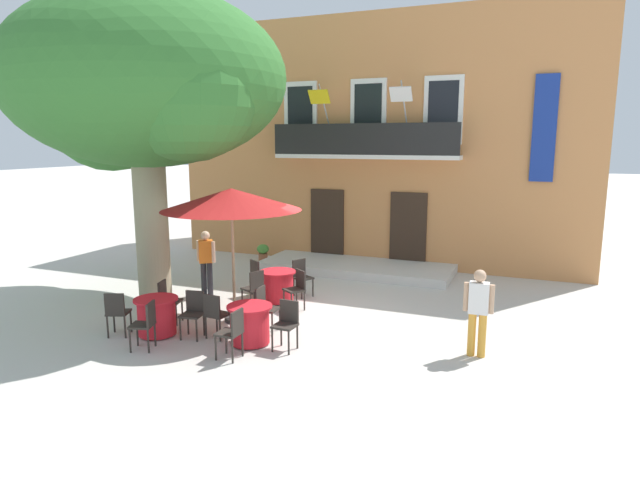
{
  "coord_description": "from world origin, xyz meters",
  "views": [
    {
      "loc": [
        4.6,
        -10.84,
        3.83
      ],
      "look_at": [
        -0.59,
        1.81,
        1.3
      ],
      "focal_mm": 30.47,
      "sensor_mm": 36.0,
      "label": 1
    }
  ],
  "objects_px": {
    "cafe_chair_near_tree_1": "(265,306)",
    "cafe_table_middle": "(157,316)",
    "ground_planter_left": "(263,252)",
    "cafe_chair_middle_0": "(117,311)",
    "cafe_chair_middle_3": "(167,299)",
    "cafe_chair_front_1": "(301,275)",
    "plane_tree": "(142,87)",
    "cafe_chair_near_tree_2": "(215,313)",
    "pedestrian_mid_plaza": "(206,259)",
    "cafe_chair_front_2": "(258,275)",
    "cafe_table_front": "(278,286)",
    "cafe_table_near_tree": "(250,324)",
    "cafe_chair_near_tree_3": "(232,330)",
    "cafe_chair_middle_2": "(193,311)",
    "cafe_chair_front_0": "(297,287)",
    "pedestrian_near_entrance": "(478,308)",
    "cafe_chair_near_tree_0": "(287,322)",
    "cafe_chair_middle_1": "(146,322)",
    "cafe_umbrella": "(231,200)",
    "cafe_chair_front_3": "(254,287)"
  },
  "relations": [
    {
      "from": "cafe_chair_middle_2",
      "to": "cafe_chair_front_2",
      "type": "distance_m",
      "value": 3.04
    },
    {
      "from": "cafe_chair_near_tree_1",
      "to": "cafe_chair_front_2",
      "type": "bearing_deg",
      "value": 121.54
    },
    {
      "from": "cafe_chair_middle_2",
      "to": "cafe_chair_middle_0",
      "type": "bearing_deg",
      "value": -157.98
    },
    {
      "from": "cafe_chair_near_tree_0",
      "to": "cafe_umbrella",
      "type": "xyz_separation_m",
      "value": [
        -1.72,
        0.99,
        2.08
      ]
    },
    {
      "from": "cafe_chair_near_tree_1",
      "to": "cafe_chair_front_1",
      "type": "bearing_deg",
      "value": 97.82
    },
    {
      "from": "cafe_chair_front_1",
      "to": "cafe_table_middle",
      "type": "bearing_deg",
      "value": -112.65
    },
    {
      "from": "cafe_chair_near_tree_0",
      "to": "cafe_chair_front_0",
      "type": "height_order",
      "value": "same"
    },
    {
      "from": "ground_planter_left",
      "to": "pedestrian_near_entrance",
      "type": "distance_m",
      "value": 8.96
    },
    {
      "from": "cafe_chair_front_2",
      "to": "cafe_chair_front_3",
      "type": "height_order",
      "value": "same"
    },
    {
      "from": "cafe_chair_near_tree_1",
      "to": "cafe_table_middle",
      "type": "bearing_deg",
      "value": -150.96
    },
    {
      "from": "pedestrian_near_entrance",
      "to": "cafe_table_front",
      "type": "bearing_deg",
      "value": 161.23
    },
    {
      "from": "cafe_chair_middle_3",
      "to": "cafe_chair_front_1",
      "type": "bearing_deg",
      "value": 58.53
    },
    {
      "from": "pedestrian_near_entrance",
      "to": "cafe_chair_middle_0",
      "type": "bearing_deg",
      "value": -165.95
    },
    {
      "from": "ground_planter_left",
      "to": "cafe_chair_near_tree_0",
      "type": "bearing_deg",
      "value": -58.41
    },
    {
      "from": "plane_tree",
      "to": "cafe_chair_near_tree_2",
      "type": "distance_m",
      "value": 5.57
    },
    {
      "from": "cafe_chair_near_tree_3",
      "to": "pedestrian_mid_plaza",
      "type": "distance_m",
      "value": 4.25
    },
    {
      "from": "cafe_table_front",
      "to": "cafe_chair_front_2",
      "type": "xyz_separation_m",
      "value": [
        -0.69,
        0.31,
        0.14
      ]
    },
    {
      "from": "cafe_chair_near_tree_2",
      "to": "pedestrian_near_entrance",
      "type": "bearing_deg",
      "value": 12.15
    },
    {
      "from": "cafe_chair_front_2",
      "to": "pedestrian_mid_plaza",
      "type": "distance_m",
      "value": 1.35
    },
    {
      "from": "cafe_chair_middle_2",
      "to": "ground_planter_left",
      "type": "xyz_separation_m",
      "value": [
        -1.91,
        6.43,
        -0.21
      ]
    },
    {
      "from": "cafe_chair_near_tree_0",
      "to": "cafe_chair_middle_0",
      "type": "distance_m",
      "value": 3.43
    },
    {
      "from": "cafe_chair_middle_2",
      "to": "cafe_chair_front_1",
      "type": "relative_size",
      "value": 1.0
    },
    {
      "from": "ground_planter_left",
      "to": "cafe_chair_middle_0",
      "type": "bearing_deg",
      "value": -85.74
    },
    {
      "from": "cafe_umbrella",
      "to": "pedestrian_mid_plaza",
      "type": "bearing_deg",
      "value": 138.88
    },
    {
      "from": "cafe_table_front",
      "to": "cafe_chair_front_1",
      "type": "distance_m",
      "value": 0.77
    },
    {
      "from": "plane_tree",
      "to": "cafe_chair_front_1",
      "type": "distance_m",
      "value": 5.74
    },
    {
      "from": "cafe_table_middle",
      "to": "cafe_chair_front_0",
      "type": "distance_m",
      "value": 3.19
    },
    {
      "from": "cafe_table_middle",
      "to": "cafe_chair_middle_3",
      "type": "height_order",
      "value": "cafe_chair_middle_3"
    },
    {
      "from": "cafe_chair_front_2",
      "to": "cafe_umbrella",
      "type": "distance_m",
      "value": 2.87
    },
    {
      "from": "cafe_chair_near_tree_0",
      "to": "cafe_chair_middle_2",
      "type": "xyz_separation_m",
      "value": [
        -1.97,
        -0.12,
        0.0
      ]
    },
    {
      "from": "cafe_chair_front_0",
      "to": "cafe_chair_near_tree_1",
      "type": "bearing_deg",
      "value": -89.98
    },
    {
      "from": "cafe_chair_middle_0",
      "to": "cafe_chair_near_tree_3",
      "type": "bearing_deg",
      "value": -2.3
    },
    {
      "from": "plane_tree",
      "to": "pedestrian_mid_plaza",
      "type": "relative_size",
      "value": 4.38
    },
    {
      "from": "cafe_chair_middle_0",
      "to": "cafe_chair_middle_1",
      "type": "relative_size",
      "value": 1.0
    },
    {
      "from": "cafe_chair_middle_2",
      "to": "ground_planter_left",
      "type": "bearing_deg",
      "value": 106.54
    },
    {
      "from": "cafe_chair_near_tree_2",
      "to": "cafe_chair_middle_1",
      "type": "height_order",
      "value": "same"
    },
    {
      "from": "cafe_chair_middle_3",
      "to": "cafe_chair_front_1",
      "type": "height_order",
      "value": "same"
    },
    {
      "from": "cafe_table_near_tree",
      "to": "cafe_table_front",
      "type": "bearing_deg",
      "value": 105.6
    },
    {
      "from": "cafe_table_near_tree",
      "to": "cafe_chair_middle_3",
      "type": "distance_m",
      "value": 2.26
    },
    {
      "from": "plane_tree",
      "to": "cafe_table_near_tree",
      "type": "xyz_separation_m",
      "value": [
        3.61,
        -1.66,
        -4.62
      ]
    },
    {
      "from": "cafe_chair_near_tree_1",
      "to": "cafe_chair_front_2",
      "type": "xyz_separation_m",
      "value": [
        -1.35,
        2.21,
        0.0
      ]
    },
    {
      "from": "cafe_chair_near_tree_2",
      "to": "cafe_chair_front_2",
      "type": "relative_size",
      "value": 1.0
    },
    {
      "from": "cafe_chair_middle_0",
      "to": "cafe_chair_front_2",
      "type": "xyz_separation_m",
      "value": [
        1.18,
        3.6,
        0.0
      ]
    },
    {
      "from": "cafe_chair_near_tree_2",
      "to": "cafe_chair_near_tree_3",
      "type": "bearing_deg",
      "value": -41.71
    },
    {
      "from": "cafe_table_middle",
      "to": "cafe_table_front",
      "type": "relative_size",
      "value": 1.0
    },
    {
      "from": "cafe_chair_near_tree_1",
      "to": "cafe_chair_middle_0",
      "type": "bearing_deg",
      "value": -151.2
    },
    {
      "from": "cafe_table_near_tree",
      "to": "cafe_chair_near_tree_1",
      "type": "height_order",
      "value": "cafe_chair_near_tree_1"
    },
    {
      "from": "cafe_chair_near_tree_1",
      "to": "cafe_table_front",
      "type": "relative_size",
      "value": 1.05
    },
    {
      "from": "cafe_chair_near_tree_2",
      "to": "cafe_chair_near_tree_3",
      "type": "relative_size",
      "value": 1.0
    },
    {
      "from": "cafe_chair_near_tree_3",
      "to": "cafe_chair_front_1",
      "type": "relative_size",
      "value": 1.0
    }
  ]
}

